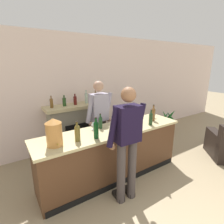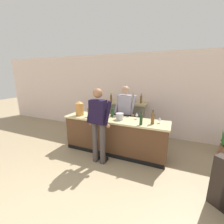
{
  "view_description": "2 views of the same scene",
  "coord_description": "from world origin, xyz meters",
  "px_view_note": "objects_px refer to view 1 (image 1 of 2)",
  "views": [
    {
      "loc": [
        -1.59,
        -0.03,
        2.08
      ],
      "look_at": [
        0.12,
        2.57,
        1.21
      ],
      "focal_mm": 28.0,
      "sensor_mm": 36.0,
      "label": 1
    },
    {
      "loc": [
        1.42,
        -1.06,
        2.07
      ],
      "look_at": [
        -0.13,
        2.54,
        1.08
      ],
      "focal_mm": 24.0,
      "sensor_mm": 36.0,
      "label": 2
    }
  ],
  "objects_px": {
    "wine_bottle_rose_blush": "(151,118)",
    "wine_bottle_chardonnay_pale": "(100,122)",
    "ice_bucket_steel": "(120,124)",
    "wine_glass_back_row": "(154,113)",
    "wine_glass_by_dispenser": "(129,115)",
    "potted_plant_corner": "(167,122)",
    "copper_dispenser": "(54,132)",
    "wine_glass_front_right": "(93,124)",
    "wine_bottle_merlot_tall": "(77,132)",
    "person_bartender": "(99,119)",
    "person_customer": "(127,141)",
    "wine_bottle_port_short": "(153,114)",
    "fireplace_stone": "(77,127)",
    "wine_bottle_cabernet_heavy": "(96,129)"
  },
  "relations": [
    {
      "from": "copper_dispenser",
      "to": "wine_bottle_port_short",
      "type": "bearing_deg",
      "value": 0.98
    },
    {
      "from": "person_customer",
      "to": "wine_bottle_chardonnay_pale",
      "type": "height_order",
      "value": "person_customer"
    },
    {
      "from": "person_customer",
      "to": "copper_dispenser",
      "type": "height_order",
      "value": "person_customer"
    },
    {
      "from": "fireplace_stone",
      "to": "wine_bottle_rose_blush",
      "type": "distance_m",
      "value": 1.85
    },
    {
      "from": "wine_bottle_merlot_tall",
      "to": "wine_glass_front_right",
      "type": "relative_size",
      "value": 2.0
    },
    {
      "from": "ice_bucket_steel",
      "to": "wine_glass_back_row",
      "type": "height_order",
      "value": "ice_bucket_steel"
    },
    {
      "from": "ice_bucket_steel",
      "to": "wine_glass_front_right",
      "type": "xyz_separation_m",
      "value": [
        -0.44,
        0.2,
        0.03
      ]
    },
    {
      "from": "ice_bucket_steel",
      "to": "wine_glass_by_dispenser",
      "type": "bearing_deg",
      "value": 28.27
    },
    {
      "from": "wine_glass_front_right",
      "to": "wine_bottle_chardonnay_pale",
      "type": "bearing_deg",
      "value": -4.91
    },
    {
      "from": "person_bartender",
      "to": "wine_bottle_merlot_tall",
      "type": "xyz_separation_m",
      "value": [
        -0.78,
        -0.73,
        0.12
      ]
    },
    {
      "from": "wine_bottle_cabernet_heavy",
      "to": "wine_bottle_chardonnay_pale",
      "type": "relative_size",
      "value": 1.24
    },
    {
      "from": "wine_bottle_port_short",
      "to": "potted_plant_corner",
      "type": "bearing_deg",
      "value": 30.17
    },
    {
      "from": "potted_plant_corner",
      "to": "wine_glass_front_right",
      "type": "distance_m",
      "value": 3.27
    },
    {
      "from": "wine_bottle_port_short",
      "to": "wine_glass_by_dispenser",
      "type": "distance_m",
      "value": 0.49
    },
    {
      "from": "potted_plant_corner",
      "to": "person_bartender",
      "type": "height_order",
      "value": "person_bartender"
    },
    {
      "from": "wine_bottle_rose_blush",
      "to": "wine_bottle_chardonnay_pale",
      "type": "height_order",
      "value": "wine_bottle_rose_blush"
    },
    {
      "from": "person_customer",
      "to": "wine_glass_by_dispenser",
      "type": "height_order",
      "value": "person_customer"
    },
    {
      "from": "wine_glass_front_right",
      "to": "wine_bottle_merlot_tall",
      "type": "bearing_deg",
      "value": -145.12
    },
    {
      "from": "wine_glass_front_right",
      "to": "person_bartender",
      "type": "bearing_deg",
      "value": 50.12
    },
    {
      "from": "person_customer",
      "to": "wine_glass_by_dispenser",
      "type": "relative_size",
      "value": 10.14
    },
    {
      "from": "potted_plant_corner",
      "to": "copper_dispenser",
      "type": "bearing_deg",
      "value": -164.07
    },
    {
      "from": "wine_bottle_merlot_tall",
      "to": "wine_bottle_chardonnay_pale",
      "type": "distance_m",
      "value": 0.62
    },
    {
      "from": "wine_bottle_chardonnay_pale",
      "to": "wine_glass_front_right",
      "type": "bearing_deg",
      "value": 175.09
    },
    {
      "from": "fireplace_stone",
      "to": "wine_bottle_port_short",
      "type": "height_order",
      "value": "fireplace_stone"
    },
    {
      "from": "copper_dispenser",
      "to": "wine_bottle_chardonnay_pale",
      "type": "bearing_deg",
      "value": 15.26
    },
    {
      "from": "person_bartender",
      "to": "wine_glass_by_dispenser",
      "type": "distance_m",
      "value": 0.63
    },
    {
      "from": "person_customer",
      "to": "wine_bottle_port_short",
      "type": "distance_m",
      "value": 1.26
    },
    {
      "from": "wine_bottle_chardonnay_pale",
      "to": "wine_glass_by_dispenser",
      "type": "xyz_separation_m",
      "value": [
        0.68,
        0.02,
        0.0
      ]
    },
    {
      "from": "copper_dispenser",
      "to": "wine_glass_by_dispenser",
      "type": "height_order",
      "value": "copper_dispenser"
    },
    {
      "from": "wine_glass_back_row",
      "to": "copper_dispenser",
      "type": "bearing_deg",
      "value": -176.13
    },
    {
      "from": "fireplace_stone",
      "to": "wine_glass_front_right",
      "type": "relative_size",
      "value": 9.38
    },
    {
      "from": "person_bartender",
      "to": "wine_bottle_port_short",
      "type": "distance_m",
      "value": 1.11
    },
    {
      "from": "wine_bottle_rose_blush",
      "to": "wine_glass_by_dispenser",
      "type": "height_order",
      "value": "wine_bottle_rose_blush"
    },
    {
      "from": "person_customer",
      "to": "wine_glass_back_row",
      "type": "height_order",
      "value": "person_customer"
    },
    {
      "from": "wine_bottle_merlot_tall",
      "to": "person_bartender",
      "type": "bearing_deg",
      "value": 42.99
    },
    {
      "from": "wine_bottle_chardonnay_pale",
      "to": "person_customer",
      "type": "bearing_deg",
      "value": -89.92
    },
    {
      "from": "person_bartender",
      "to": "ice_bucket_steel",
      "type": "relative_size",
      "value": 8.76
    },
    {
      "from": "person_bartender",
      "to": "wine_glass_back_row",
      "type": "distance_m",
      "value": 1.17
    },
    {
      "from": "wine_bottle_port_short",
      "to": "wine_glass_front_right",
      "type": "relative_size",
      "value": 2.12
    },
    {
      "from": "fireplace_stone",
      "to": "ice_bucket_steel",
      "type": "bearing_deg",
      "value": -77.84
    },
    {
      "from": "potted_plant_corner",
      "to": "wine_bottle_rose_blush",
      "type": "height_order",
      "value": "wine_bottle_rose_blush"
    },
    {
      "from": "wine_bottle_merlot_tall",
      "to": "wine_glass_by_dispenser",
      "type": "relative_size",
      "value": 1.79
    },
    {
      "from": "potted_plant_corner",
      "to": "wine_glass_back_row",
      "type": "bearing_deg",
      "value": -150.51
    },
    {
      "from": "fireplace_stone",
      "to": "person_customer",
      "type": "distance_m",
      "value": 1.99
    },
    {
      "from": "fireplace_stone",
      "to": "potted_plant_corner",
      "type": "relative_size",
      "value": 2.09
    },
    {
      "from": "wine_bottle_rose_blush",
      "to": "wine_bottle_cabernet_heavy",
      "type": "xyz_separation_m",
      "value": [
        -1.15,
        0.03,
        0.02
      ]
    },
    {
      "from": "person_customer",
      "to": "wine_bottle_merlot_tall",
      "type": "distance_m",
      "value": 0.75
    },
    {
      "from": "person_bartender",
      "to": "wine_bottle_chardonnay_pale",
      "type": "xyz_separation_m",
      "value": [
        -0.23,
        -0.45,
        0.1
      ]
    },
    {
      "from": "potted_plant_corner",
      "to": "copper_dispenser",
      "type": "height_order",
      "value": "copper_dispenser"
    },
    {
      "from": "fireplace_stone",
      "to": "wine_bottle_rose_blush",
      "type": "xyz_separation_m",
      "value": [
        0.88,
        -1.55,
        0.49
      ]
    }
  ]
}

